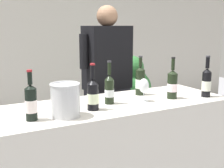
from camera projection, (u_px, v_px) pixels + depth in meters
wall_back at (30, 33)px, 4.46m from camera, size 8.00×0.10×2.80m
counter at (115, 159)px, 2.39m from camera, size 1.85×0.67×0.93m
wine_bottle_0 at (172, 84)px, 2.43m from camera, size 0.08×0.08×0.34m
wine_bottle_1 at (140, 81)px, 2.56m from camera, size 0.08×0.08×0.33m
wine_bottle_2 at (93, 94)px, 2.09m from camera, size 0.08×0.08×0.33m
wine_bottle_3 at (206, 82)px, 2.48m from camera, size 0.08×0.08×0.34m
wine_bottle_4 at (31, 102)px, 1.86m from camera, size 0.07×0.07×0.32m
wine_bottle_5 at (109, 89)px, 2.26m from camera, size 0.07×0.07×0.33m
wine_glass at (144, 87)px, 2.33m from camera, size 0.08×0.08×0.18m
ice_bucket at (65, 100)px, 1.94m from camera, size 0.20×0.20×0.22m
person_server at (107, 94)px, 3.04m from camera, size 0.61×0.30×1.71m
potted_shrub at (129, 93)px, 3.69m from camera, size 0.54×0.59×1.17m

